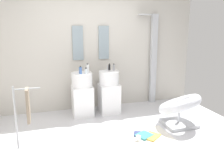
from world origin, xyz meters
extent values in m
cube|color=silver|center=(0.00, 0.00, -0.02)|extent=(4.80, 3.60, 0.04)
cube|color=beige|center=(0.00, 1.65, 1.30)|extent=(4.80, 0.10, 2.60)
cube|color=white|center=(-0.28, 1.18, 0.30)|extent=(0.40, 0.40, 0.61)
cylinder|color=white|center=(-0.28, 1.18, 0.75)|extent=(0.41, 0.41, 0.27)
cylinder|color=#B7BABF|center=(-0.28, 1.29, 0.93)|extent=(0.02, 0.02, 0.10)
cube|color=white|center=(0.28, 1.18, 0.30)|extent=(0.40, 0.40, 0.61)
cylinder|color=white|center=(0.28, 1.18, 0.75)|extent=(0.41, 0.41, 0.27)
cylinder|color=#B7BABF|center=(0.28, 1.29, 0.93)|extent=(0.02, 0.02, 0.10)
cube|color=#8C9EA8|center=(-0.28, 1.58, 1.44)|extent=(0.22, 0.03, 0.71)
cube|color=#8C9EA8|center=(0.28, 1.58, 1.44)|extent=(0.22, 0.03, 0.71)
cube|color=#B7BABF|center=(1.45, 1.53, 1.02)|extent=(0.14, 0.08, 2.05)
cylinder|color=#B7BABF|center=(1.30, 1.51, 2.03)|extent=(0.30, 0.02, 0.02)
cylinder|color=#B7BABF|center=(1.15, 1.48, 2.03)|extent=(0.24, 0.24, 0.02)
cube|color=#B7BABF|center=(1.32, 0.20, 0.03)|extent=(0.56, 0.50, 0.06)
cylinder|color=#B7BABF|center=(1.32, 0.20, 0.20)|extent=(0.05, 0.05, 0.34)
torus|color=silver|center=(1.32, 0.20, 0.40)|extent=(1.09, 1.09, 0.49)
cylinder|color=#B7BABF|center=(-1.42, 0.20, 0.47)|extent=(0.03, 0.03, 0.95)
cylinder|color=#B7BABF|center=(-1.24, 0.20, 0.90)|extent=(0.36, 0.02, 0.02)
cube|color=gray|center=(-1.24, 0.20, 0.65)|extent=(0.04, 0.22, 0.50)
cube|color=white|center=(0.33, -0.08, 0.01)|extent=(1.26, 0.71, 0.01)
cube|color=teal|center=(0.52, -0.04, 0.02)|extent=(0.32, 0.31, 0.03)
cube|color=navy|center=(0.49, 0.02, 0.02)|extent=(0.29, 0.25, 0.03)
cube|color=gold|center=(0.63, -0.09, 0.02)|extent=(0.35, 0.34, 0.02)
cylinder|color=white|center=(0.37, -0.14, 0.05)|extent=(0.07, 0.07, 0.08)
cylinder|color=#4C72B7|center=(-0.32, 1.08, 0.95)|extent=(0.06, 0.06, 0.13)
cylinder|color=black|center=(-0.32, 1.08, 1.03)|extent=(0.03, 0.03, 0.02)
cylinder|color=black|center=(0.32, 1.29, 0.94)|extent=(0.04, 0.04, 0.12)
cylinder|color=black|center=(0.32, 1.29, 1.01)|extent=(0.02, 0.02, 0.02)
cylinder|color=silver|center=(-0.21, 1.06, 0.93)|extent=(0.05, 0.05, 0.10)
cylinder|color=black|center=(-0.21, 1.06, 0.99)|extent=(0.03, 0.03, 0.02)
cylinder|color=#99999E|center=(0.40, 1.22, 0.95)|extent=(0.04, 0.04, 0.12)
cylinder|color=black|center=(0.40, 1.22, 1.02)|extent=(0.02, 0.02, 0.02)
cylinder|color=white|center=(-0.17, 1.16, 0.96)|extent=(0.06, 0.06, 0.16)
cylinder|color=black|center=(-0.17, 1.16, 1.06)|extent=(0.03, 0.03, 0.02)
camera|label=1|loc=(-0.97, -3.12, 1.77)|focal=35.96mm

